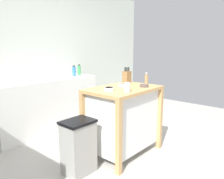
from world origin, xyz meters
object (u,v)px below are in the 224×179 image
(bowl_ceramic_wide, at_px, (124,85))
(pepper_grinder, at_px, (146,79))
(bowl_stoneware_deep, at_px, (109,89))
(bottle_spray_cleaner, at_px, (79,70))
(kitchen_island, at_px, (123,117))
(drinking_cup, at_px, (127,87))
(knife_block, at_px, (127,77))
(bottle_dish_soap, at_px, (74,71))
(trash_bin, at_px, (78,147))
(bowl_ceramic_small, at_px, (144,86))
(sink_faucet, at_px, (40,72))

(bowl_ceramic_wide, relative_size, pepper_grinder, 0.91)
(bowl_stoneware_deep, distance_m, bottle_spray_cleaner, 1.71)
(kitchen_island, relative_size, drinking_cup, 8.73)
(knife_block, xyz_separation_m, bottle_dish_soap, (0.05, 1.29, -0.01))
(trash_bin, bearing_deg, pepper_grinder, -7.62)
(bottle_dish_soap, xyz_separation_m, bottle_spray_cleaner, (0.12, -0.01, 0.01))
(bowl_ceramic_small, relative_size, drinking_cup, 1.02)
(bowl_ceramic_wide, xyz_separation_m, trash_bin, (-0.78, 0.04, -0.62))
(knife_block, bearing_deg, pepper_grinder, -79.58)
(knife_block, relative_size, pepper_grinder, 1.37)
(bowl_ceramic_small, bearing_deg, bowl_stoneware_deep, 160.68)
(drinking_cup, distance_m, pepper_grinder, 0.62)
(bowl_stoneware_deep, bearing_deg, pepper_grinder, -6.35)
(bowl_ceramic_wide, bearing_deg, bottle_dish_soap, 75.99)
(trash_bin, bearing_deg, bowl_stoneware_deep, -9.63)
(kitchen_island, relative_size, bowl_ceramic_wide, 6.29)
(kitchen_island, height_order, bowl_ceramic_wide, bowl_ceramic_wide)
(bowl_stoneware_deep, relative_size, bottle_spray_cleaner, 0.60)
(bottle_spray_cleaner, bearing_deg, kitchen_island, -109.77)
(bowl_ceramic_small, relative_size, sink_faucet, 0.52)
(drinking_cup, xyz_separation_m, bottle_dish_soap, (0.60, 1.71, 0.02))
(knife_block, distance_m, sink_faucet, 1.57)
(drinking_cup, bearing_deg, kitchen_island, 47.18)
(pepper_grinder, bearing_deg, bottle_dish_soap, 90.11)
(bowl_ceramic_small, bearing_deg, trash_bin, 165.10)
(drinking_cup, bearing_deg, bowl_ceramic_wide, 44.97)
(kitchen_island, relative_size, bottle_dish_soap, 4.90)
(knife_block, xyz_separation_m, bottle_spray_cleaner, (0.17, 1.27, -0.01))
(pepper_grinder, height_order, trash_bin, pepper_grinder)
(knife_block, xyz_separation_m, bowl_ceramic_small, (-0.15, -0.40, -0.07))
(drinking_cup, bearing_deg, sink_faucet, 90.12)
(bowl_ceramic_wide, distance_m, trash_bin, 1.00)
(knife_block, xyz_separation_m, pepper_grinder, (0.06, -0.31, -0.01))
(bowl_stoneware_deep, xyz_separation_m, trash_bin, (-0.44, 0.07, -0.62))
(bottle_spray_cleaner, bearing_deg, bowl_stoneware_deep, -118.81)
(sink_faucet, bearing_deg, kitchen_island, -83.69)
(bowl_stoneware_deep, distance_m, bottle_dish_soap, 1.67)
(knife_block, height_order, trash_bin, knife_block)
(kitchen_island, distance_m, bowl_ceramic_wide, 0.43)
(kitchen_island, relative_size, pepper_grinder, 5.72)
(bowl_ceramic_small, bearing_deg, drinking_cup, -176.99)
(bowl_ceramic_wide, relative_size, drinking_cup, 1.39)
(bottle_dish_soap, height_order, bottle_spray_cleaner, bottle_spray_cleaner)
(kitchen_island, bearing_deg, bowl_stoneware_deep, -179.99)
(sink_faucet, xyz_separation_m, bottle_spray_cleaner, (0.73, -0.19, -0.01))
(pepper_grinder, xyz_separation_m, trash_bin, (-1.15, 0.15, -0.67))
(knife_block, xyz_separation_m, drinking_cup, (-0.55, -0.42, -0.03))
(bowl_ceramic_small, height_order, bowl_ceramic_wide, bowl_ceramic_wide)
(bottle_dish_soap, bearing_deg, sink_faucet, 163.43)
(bowl_ceramic_wide, height_order, bottle_dish_soap, bottle_dish_soap)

